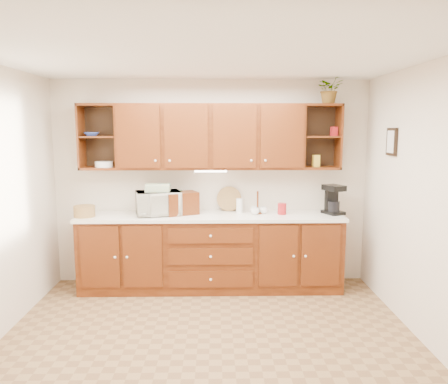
{
  "coord_description": "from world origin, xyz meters",
  "views": [
    {
      "loc": [
        0.06,
        -3.84,
        2.0
      ],
      "look_at": [
        0.16,
        1.15,
        1.27
      ],
      "focal_mm": 35.0,
      "sensor_mm": 36.0,
      "label": 1
    }
  ],
  "objects_px": {
    "potted_plant": "(330,89)",
    "microwave": "(158,203)",
    "coffee_maker": "(333,200)",
    "bread_box": "(181,203)"
  },
  "relations": [
    {
      "from": "potted_plant",
      "to": "bread_box",
      "type": "bearing_deg",
      "value": -177.96
    },
    {
      "from": "bread_box",
      "to": "potted_plant",
      "type": "relative_size",
      "value": 1.14
    },
    {
      "from": "microwave",
      "to": "potted_plant",
      "type": "height_order",
      "value": "potted_plant"
    },
    {
      "from": "potted_plant",
      "to": "microwave",
      "type": "bearing_deg",
      "value": -177.3
    },
    {
      "from": "coffee_maker",
      "to": "potted_plant",
      "type": "xyz_separation_m",
      "value": [
        -0.07,
        0.06,
        1.35
      ]
    },
    {
      "from": "bread_box",
      "to": "coffee_maker",
      "type": "bearing_deg",
      "value": -24.8
    },
    {
      "from": "coffee_maker",
      "to": "potted_plant",
      "type": "bearing_deg",
      "value": 115.51
    },
    {
      "from": "bread_box",
      "to": "potted_plant",
      "type": "distance_m",
      "value": 2.29
    },
    {
      "from": "bread_box",
      "to": "coffee_maker",
      "type": "xyz_separation_m",
      "value": [
        1.89,
        0.0,
        0.03
      ]
    },
    {
      "from": "microwave",
      "to": "bread_box",
      "type": "height_order",
      "value": "microwave"
    }
  ]
}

